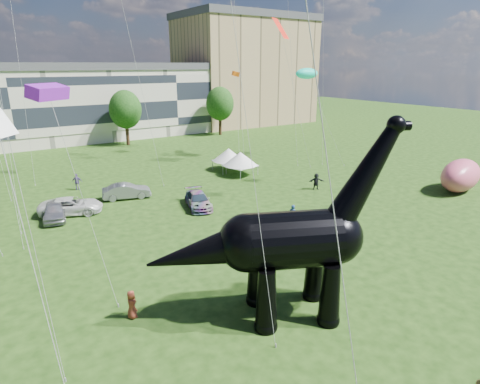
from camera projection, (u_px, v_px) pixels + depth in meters
ground at (323, 323)px, 20.80m from camera, size 220.00×220.00×0.00m
terrace_row at (8, 109)px, 63.69m from camera, size 78.00×11.00×12.00m
apartment_block at (245, 73)px, 90.10m from camera, size 28.00×18.00×22.00m
tree_mid_right at (125, 106)px, 65.01m from camera, size 5.20×5.20×9.44m
tree_far_right at (220, 101)px, 74.59m from camera, size 5.20×5.20×9.44m
dinosaur_sculpture at (283, 244)px, 20.40m from camera, size 12.83×7.37×10.89m
car_silver at (54, 211)px, 34.50m from camera, size 2.71×4.73×1.52m
car_grey at (127, 191)px, 39.89m from camera, size 4.92×2.76×1.54m
car_white at (71, 206)px, 35.77m from camera, size 5.92×4.23×1.50m
car_dark at (198, 200)px, 37.42m from camera, size 3.28×5.23×1.41m
gazebo_near at (240, 159)px, 48.04m from camera, size 4.77×4.77×2.83m
gazebo_far at (229, 155)px, 50.42m from camera, size 4.24×4.24×2.77m
inflatable_pink at (461, 175)px, 42.07m from camera, size 7.32×4.72×3.38m
visitors at (126, 243)px, 28.11m from camera, size 45.71×39.79×1.89m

